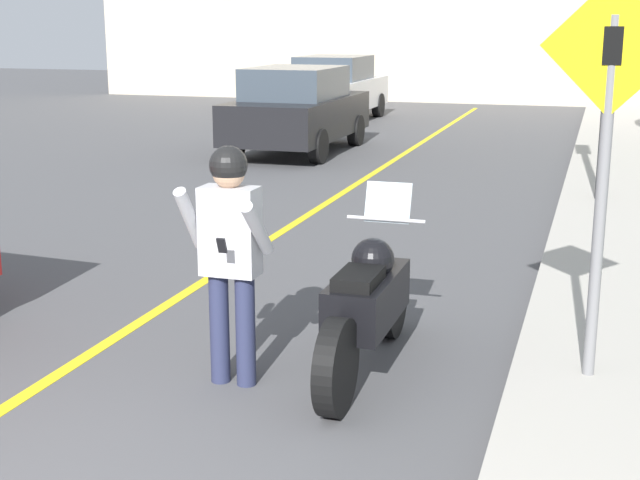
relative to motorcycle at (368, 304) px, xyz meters
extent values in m
cube|color=yellow|center=(-2.15, 3.19, -0.51)|extent=(0.12, 36.00, 0.01)
cylinder|color=black|center=(0.00, -0.80, -0.18)|extent=(0.14, 0.66, 0.66)
cylinder|color=black|center=(0.00, 0.78, -0.18)|extent=(0.14, 0.66, 0.66)
cube|color=black|center=(0.00, -0.01, 0.05)|extent=(0.40, 1.09, 0.36)
sphere|color=black|center=(0.00, 0.14, 0.31)|extent=(0.32, 0.32, 0.32)
cube|color=black|center=(0.00, -0.26, 0.27)|extent=(0.28, 0.48, 0.10)
cylinder|color=silver|center=(0.00, 0.54, 0.53)|extent=(0.62, 0.03, 0.03)
cube|color=silver|center=(0.00, 0.60, 0.65)|extent=(0.36, 0.12, 0.31)
cylinder|color=#282D4C|center=(-0.95, -0.52, -0.11)|extent=(0.14, 0.14, 0.81)
cylinder|color=#282D4C|center=(-0.75, -0.52, -0.11)|extent=(0.14, 0.14, 0.81)
cube|color=#B7B7BC|center=(-0.85, -0.52, 0.61)|extent=(0.40, 0.22, 0.62)
cylinder|color=#B7B7BC|center=(-1.10, -0.62, 0.70)|extent=(0.09, 0.38, 0.48)
cylinder|color=#B7B7BC|center=(-0.60, -0.64, 0.67)|extent=(0.09, 0.44, 0.44)
sphere|color=tan|center=(-0.85, -0.52, 1.02)|extent=(0.22, 0.22, 0.22)
sphere|color=black|center=(-0.85, -0.52, 1.07)|extent=(0.26, 0.26, 0.26)
cube|color=black|center=(-0.79, -0.80, 0.58)|extent=(0.06, 0.05, 0.11)
cylinder|color=slate|center=(1.58, 0.03, 0.85)|extent=(0.08, 0.08, 2.42)
cube|color=yellow|center=(1.58, 0.01, 1.87)|extent=(0.91, 0.02, 0.91)
cube|color=black|center=(1.58, -0.01, 1.87)|extent=(0.12, 0.01, 0.24)
cylinder|color=#2D2D30|center=(1.57, 6.65, 1.63)|extent=(0.12, 0.12, 3.98)
cylinder|color=black|center=(-5.04, 11.99, -0.19)|extent=(0.22, 0.64, 0.64)
cylinder|color=black|center=(-3.38, 11.99, -0.19)|extent=(0.22, 0.64, 0.64)
cylinder|color=black|center=(-5.04, 9.39, -0.19)|extent=(0.22, 0.64, 0.64)
cylinder|color=black|center=(-3.38, 9.39, -0.19)|extent=(0.22, 0.64, 0.64)
cube|color=black|center=(-4.21, 10.69, 0.19)|extent=(1.80, 4.20, 0.76)
cube|color=#38424C|center=(-4.21, 10.52, 0.87)|extent=(1.58, 2.18, 0.60)
cylinder|color=black|center=(-6.00, 17.82, -0.19)|extent=(0.22, 0.64, 0.64)
cylinder|color=black|center=(-4.35, 17.82, -0.19)|extent=(0.22, 0.64, 0.64)
cylinder|color=black|center=(-6.00, 15.21, -0.19)|extent=(0.22, 0.64, 0.64)
cylinder|color=black|center=(-4.35, 15.21, -0.19)|extent=(0.22, 0.64, 0.64)
cube|color=white|center=(-5.18, 16.52, 0.19)|extent=(1.80, 4.20, 0.76)
cube|color=#38424C|center=(-5.18, 16.35, 0.87)|extent=(1.58, 2.18, 0.60)
camera|label=1|loc=(1.55, -6.04, 2.01)|focal=50.00mm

